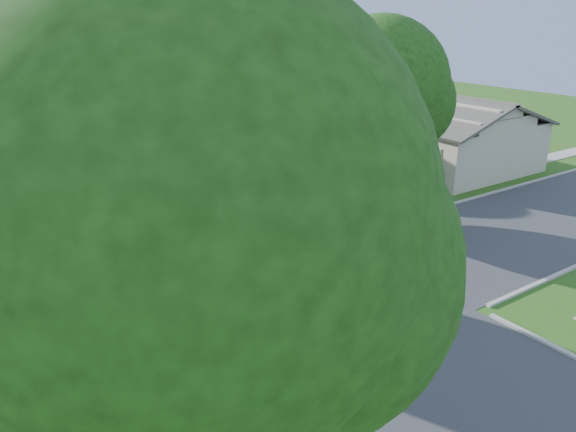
# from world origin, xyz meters

# --- Properties ---
(ground) EXTENTS (100.00, 100.00, 0.00)m
(ground) POSITION_xyz_m (0.00, 0.00, 0.00)
(ground) COLOR #335617
(ground) RESTS_ON ground
(road_ns) EXTENTS (7.00, 100.00, 0.02)m
(road_ns) POSITION_xyz_m (0.00, 0.00, 0.00)
(road_ns) COLOR #333335
(road_ns) RESTS_ON ground
(sidewalk_ne) EXTENTS (1.20, 40.00, 0.04)m
(sidewalk_ne) POSITION_xyz_m (6.10, 26.00, 0.02)
(sidewalk_ne) COLOR #9E9B91
(sidewalk_ne) RESTS_ON ground
(driveway) EXTENTS (8.80, 3.60, 0.05)m
(driveway) POSITION_xyz_m (7.90, 7.10, 0.03)
(driveway) COLOR #9E9B91
(driveway) RESTS_ON ground
(stop_sign_sw) EXTENTS (1.05, 0.80, 2.98)m
(stop_sign_sw) POSITION_xyz_m (-4.70, -4.70, 2.03)
(stop_sign_sw) COLOR gray
(stop_sign_sw) RESTS_ON ground
(stop_sign_ne) EXTENTS (1.05, 0.80, 2.98)m
(stop_sign_ne) POSITION_xyz_m (4.70, 4.70, 2.03)
(stop_sign_ne) COLOR gray
(stop_sign_ne) RESTS_ON ground
(tree_e_near) EXTENTS (4.97, 4.80, 8.28)m
(tree_e_near) POSITION_xyz_m (4.75, 9.01, 5.64)
(tree_e_near) COLOR #38281C
(tree_e_near) RESTS_ON ground
(tree_e_mid) EXTENTS (5.59, 5.40, 9.21)m
(tree_e_mid) POSITION_xyz_m (4.76, 21.01, 6.25)
(tree_e_mid) COLOR #38281C
(tree_e_mid) RESTS_ON ground
(tree_e_far) EXTENTS (5.17, 5.00, 8.72)m
(tree_e_far) POSITION_xyz_m (4.75, 34.01, 5.98)
(tree_e_far) COLOR #38281C
(tree_e_far) RESTS_ON ground
(tree_w_near) EXTENTS (5.38, 5.20, 8.97)m
(tree_w_near) POSITION_xyz_m (-4.64, 9.01, 6.12)
(tree_w_near) COLOR #38281C
(tree_w_near) RESTS_ON ground
(tree_w_mid) EXTENTS (5.80, 5.60, 9.56)m
(tree_w_mid) POSITION_xyz_m (-4.64, 21.01, 6.49)
(tree_w_mid) COLOR #38281C
(tree_w_mid) RESTS_ON ground
(tree_sw_corner) EXTENTS (6.21, 6.00, 9.55)m
(tree_sw_corner) POSITION_xyz_m (-7.44, -6.99, 6.26)
(tree_sw_corner) COLOR #38281C
(tree_sw_corner) RESTS_ON ground
(tree_ne_corner) EXTENTS (5.80, 5.60, 8.66)m
(tree_ne_corner) POSITION_xyz_m (6.36, 4.21, 5.59)
(tree_ne_corner) COLOR #38281C
(tree_ne_corner) RESTS_ON ground
(house_ne_near) EXTENTS (8.42, 13.60, 4.23)m
(house_ne_near) POSITION_xyz_m (15.99, 11.00, 1.52)
(house_ne_near) COLOR #BDB295
(house_ne_near) RESTS_ON ground
(house_ne_far) EXTENTS (8.42, 13.60, 4.23)m
(house_ne_far) POSITION_xyz_m (15.99, 29.00, 1.52)
(house_ne_far) COLOR #BDB295
(house_ne_far) RESTS_ON ground
(car_driveway) EXTENTS (5.23, 3.49, 1.63)m
(car_driveway) POSITION_xyz_m (7.51, 6.23, 0.81)
(car_driveway) COLOR #58121D
(car_driveway) RESTS_ON ground
(car_curb_east) EXTENTS (1.89, 4.48, 1.51)m
(car_curb_east) POSITION_xyz_m (1.20, 20.23, 0.76)
(car_curb_east) COLOR black
(car_curb_east) RESTS_ON ground
(car_curb_west) EXTENTS (2.34, 4.65, 1.30)m
(car_curb_west) POSITION_xyz_m (-3.20, 32.43, 0.65)
(car_curb_west) COLOR black
(car_curb_west) RESTS_ON ground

